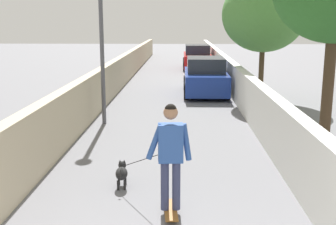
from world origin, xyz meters
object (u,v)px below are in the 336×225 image
lamp_post (101,23)px  tree_right_near (264,15)px  person_skateboarder (171,149)px  car_near (205,77)px  dog (122,173)px  car_far (197,58)px  skateboard (171,210)px

lamp_post → tree_right_near: bearing=-52.3°
person_skateboarder → car_near: (11.24, -1.15, -0.37)m
dog → car_far: size_ratio=0.33×
dog → car_near: bearing=-11.6°
tree_right_near → dog: size_ratio=3.31×
person_skateboarder → dog: size_ratio=1.21×
car_near → car_far: (9.60, -0.00, 0.00)m
lamp_post → car_far: (14.82, -3.30, -2.23)m
skateboard → car_far: size_ratio=0.19×
tree_right_near → skateboard: size_ratio=5.73×
car_near → skateboard: bearing=174.1°
skateboard → car_far: bearing=-3.2°
lamp_post → car_far: lamp_post is taller
dog → car_far: (19.73, -2.08, 0.44)m
tree_right_near → person_skateboarder: (-10.18, 3.25, -2.17)m
car_near → dog: bearing=168.4°
lamp_post → car_near: (5.22, -3.30, -2.23)m
person_skateboarder → dog: (1.10, 0.93, -0.80)m
dog → lamp_post: bearing=14.0°
car_near → person_skateboarder: bearing=174.1°
lamp_post → skateboard: size_ratio=5.28×
person_skateboarder → car_far: size_ratio=0.39×
lamp_post → dog: (-4.91, -1.22, -2.67)m
person_skateboarder → car_far: person_skateboarder is taller
skateboard → person_skateboarder: bearing=174.6°
lamp_post → person_skateboarder: 6.65m
car_near → car_far: same height
lamp_post → car_near: 6.57m
person_skateboarder → car_far: 20.87m
person_skateboarder → dog: bearing=40.0°
skateboard → dog: bearing=40.0°
person_skateboarder → dog: person_skateboarder is taller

